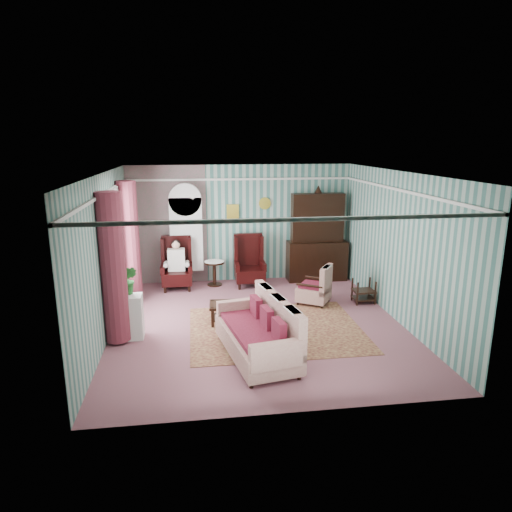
{
  "coord_description": "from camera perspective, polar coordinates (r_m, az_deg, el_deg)",
  "views": [
    {
      "loc": [
        -1.17,
        -8.16,
        3.45
      ],
      "look_at": [
        0.05,
        0.6,
        1.21
      ],
      "focal_mm": 32.0,
      "sensor_mm": 36.0,
      "label": 1
    }
  ],
  "objects": [
    {
      "name": "room_shell",
      "position": [
        8.48,
        -4.08,
        4.34
      ],
      "size": [
        5.53,
        6.02,
        2.91
      ],
      "color": "#3A6B62",
      "rests_on": "ground"
    },
    {
      "name": "nest_table",
      "position": [
        10.27,
        13.3,
        -4.25
      ],
      "size": [
        0.45,
        0.38,
        0.54
      ],
      "primitive_type": "cube",
      "color": "black",
      "rests_on": "floor"
    },
    {
      "name": "floor",
      "position": [
        8.94,
        0.22,
        -8.52
      ],
      "size": [
        6.0,
        6.0,
        0.0
      ],
      "primitive_type": "plane",
      "color": "#884F5A",
      "rests_on": "ground"
    },
    {
      "name": "floral_armchair",
      "position": [
        9.97,
        7.26,
        -3.2
      ],
      "size": [
        1.05,
        1.03,
        0.98
      ],
      "primitive_type": "cube",
      "rotation": [
        0.0,
        0.0,
        1.0
      ],
      "color": "#BEB893",
      "rests_on": "floor"
    },
    {
      "name": "potted_plant_b",
      "position": [
        8.39,
        -15.58,
        -2.92
      ],
      "size": [
        0.34,
        0.31,
        0.52
      ],
      "primitive_type": "imported",
      "rotation": [
        0.0,
        0.0,
        -0.32
      ],
      "color": "#20561B",
      "rests_on": "plant_stand"
    },
    {
      "name": "coffee_table",
      "position": [
        8.95,
        -2.88,
        -7.13
      ],
      "size": [
        0.93,
        0.57,
        0.4
      ],
      "primitive_type": "cube",
      "rotation": [
        0.0,
        0.0,
        -0.06
      ],
      "color": "black",
      "rests_on": "floor"
    },
    {
      "name": "sofa",
      "position": [
        7.45,
        0.04,
        -8.73
      ],
      "size": [
        1.29,
        2.16,
        1.1
      ],
      "primitive_type": "cube",
      "rotation": [
        0.0,
        0.0,
        1.75
      ],
      "color": "#B9AF90",
      "rests_on": "floor"
    },
    {
      "name": "plant_stand",
      "position": [
        8.52,
        -15.8,
        -7.35
      ],
      "size": [
        0.55,
        0.35,
        0.8
      ],
      "primitive_type": "cube",
      "color": "white",
      "rests_on": "floor"
    },
    {
      "name": "wingback_right",
      "position": [
        11.06,
        -0.81,
        -0.62
      ],
      "size": [
        0.76,
        0.8,
        1.25
      ],
      "primitive_type": "cube",
      "color": "black",
      "rests_on": "floor"
    },
    {
      "name": "seated_woman",
      "position": [
        11.0,
        -9.89,
        -1.11
      ],
      "size": [
        0.44,
        0.4,
        1.18
      ],
      "primitive_type": null,
      "color": "white",
      "rests_on": "floor"
    },
    {
      "name": "potted_plant_a",
      "position": [
        8.25,
        -16.84,
        -3.62
      ],
      "size": [
        0.48,
        0.46,
        0.43
      ],
      "primitive_type": "imported",
      "rotation": [
        0.0,
        0.0,
        0.41
      ],
      "color": "#205B1C",
      "rests_on": "plant_stand"
    },
    {
      "name": "bookcase",
      "position": [
        11.25,
        -8.68,
        2.06
      ],
      "size": [
        0.8,
        0.28,
        2.24
      ],
      "primitive_type": "cube",
      "color": "silver",
      "rests_on": "floor"
    },
    {
      "name": "wingback_left",
      "position": [
        10.99,
        -9.9,
        -0.94
      ],
      "size": [
        0.76,
        0.8,
        1.25
      ],
      "primitive_type": "cube",
      "color": "black",
      "rests_on": "floor"
    },
    {
      "name": "dresser_hutch",
      "position": [
        11.53,
        7.68,
        2.7
      ],
      "size": [
        1.5,
        0.56,
        2.36
      ],
      "primitive_type": "cube",
      "color": "black",
      "rests_on": "floor"
    },
    {
      "name": "rug",
      "position": [
        8.71,
        2.48,
        -9.13
      ],
      "size": [
        3.2,
        2.6,
        0.01
      ],
      "primitive_type": "cube",
      "color": "#4B1921",
      "rests_on": "floor"
    },
    {
      "name": "potted_plant_c",
      "position": [
        8.37,
        -16.7,
        -3.4
      ],
      "size": [
        0.28,
        0.28,
        0.42
      ],
      "primitive_type": "imported",
      "rotation": [
        0.0,
        0.0,
        0.23
      ],
      "color": "#1E5119",
      "rests_on": "plant_stand"
    },
    {
      "name": "round_side_table",
      "position": [
        11.22,
        -5.21,
        -2.18
      ],
      "size": [
        0.5,
        0.5,
        0.6
      ],
      "primitive_type": "cylinder",
      "color": "black",
      "rests_on": "floor"
    }
  ]
}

